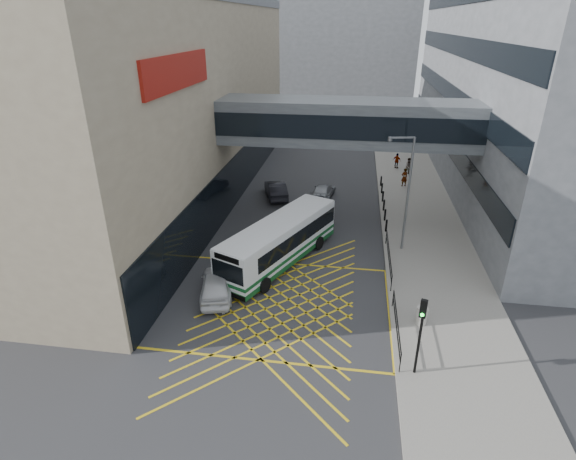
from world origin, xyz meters
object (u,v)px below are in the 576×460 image
at_px(traffic_light, 421,326).
at_px(street_lamp, 406,188).
at_px(car_silver, 323,191).
at_px(pedestrian_b, 409,166).
at_px(car_dark, 276,190).
at_px(litter_bin, 422,315).
at_px(pedestrian_a, 404,177).
at_px(car_white, 217,284).
at_px(pedestrian_c, 397,161).
at_px(bus, 281,240).

distance_m(traffic_light, street_lamp, 12.02).
relative_size(car_silver, pedestrian_b, 2.46).
distance_m(car_dark, car_silver, 4.07).
xyz_separation_m(street_lamp, litter_bin, (0.47, -8.19, -3.81)).
relative_size(car_dark, pedestrian_b, 2.78).
height_order(street_lamp, pedestrian_b, street_lamp).
relative_size(car_dark, street_lamp, 0.61).
relative_size(traffic_light, pedestrian_a, 2.30).
bearing_deg(street_lamp, car_white, -158.10).
height_order(traffic_light, pedestrian_c, traffic_light).
xyz_separation_m(bus, traffic_light, (7.32, -9.19, 1.13)).
height_order(car_silver, street_lamp, street_lamp).
distance_m(car_silver, pedestrian_c, 11.52).
bearing_deg(car_white, car_silver, -119.83).
xyz_separation_m(car_white, pedestrian_c, (11.49, 25.35, 0.20)).
relative_size(pedestrian_b, pedestrian_c, 1.05).
bearing_deg(traffic_light, bus, 146.20).
height_order(car_dark, street_lamp, street_lamp).
distance_m(car_white, pedestrian_c, 27.84).
bearing_deg(litter_bin, pedestrian_b, 86.34).
bearing_deg(car_dark, car_white, 69.16).
height_order(bus, pedestrian_c, bus).
xyz_separation_m(litter_bin, pedestrian_b, (1.57, 24.59, 0.35)).
relative_size(car_silver, traffic_light, 1.05).
bearing_deg(pedestrian_a, bus, 35.31).
distance_m(car_dark, street_lamp, 13.61).
bearing_deg(traffic_light, street_lamp, 106.55).
distance_m(bus, pedestrian_c, 22.73).
relative_size(car_silver, street_lamp, 0.54).
xyz_separation_m(bus, car_white, (-2.91, -4.31, -0.80)).
bearing_deg(pedestrian_a, street_lamp, 59.20).
bearing_deg(traffic_light, car_white, 172.16).
distance_m(traffic_light, pedestrian_a, 24.80).
xyz_separation_m(pedestrian_b, pedestrian_c, (-1.01, 1.94, -0.04)).
height_order(car_dark, traffic_light, traffic_light).
bearing_deg(car_white, litter_bin, 160.09).
relative_size(bus, car_white, 2.22).
height_order(street_lamp, pedestrian_c, street_lamp).
xyz_separation_m(street_lamp, pedestrian_b, (2.05, 16.40, -3.46)).
distance_m(traffic_light, pedestrian_c, 30.30).
bearing_deg(bus, car_white, -99.83).
distance_m(street_lamp, pedestrian_a, 13.34).
height_order(traffic_light, street_lamp, street_lamp).
distance_m(car_dark, pedestrian_b, 14.23).
xyz_separation_m(car_dark, pedestrian_c, (10.89, 9.73, 0.22)).
bearing_deg(pedestrian_a, pedestrian_b, -126.56).
bearing_deg(car_dark, traffic_light, 96.52).
height_order(litter_bin, pedestrian_b, pedestrian_b).
bearing_deg(pedestrian_b, car_silver, -152.07).
xyz_separation_m(bus, litter_bin, (8.02, -5.49, -0.90)).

